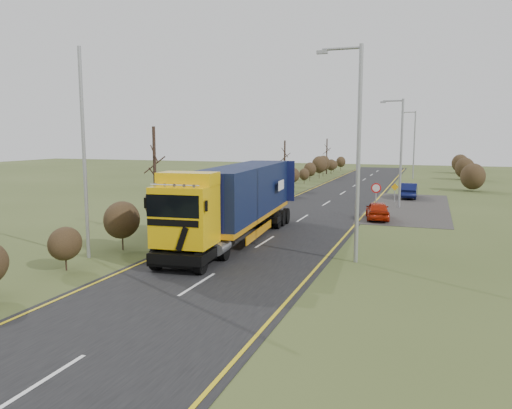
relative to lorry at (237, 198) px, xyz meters
The scene contains 14 objects.
ground 4.73m from the lorry, 68.67° to the right, with size 160.00×160.00×0.00m, color #3A471E.
road 6.72m from the lorry, 76.19° to the left, with size 8.00×120.00×0.02m, color black.
layby 18.16m from the lorry, 63.61° to the left, with size 6.00×18.00×0.02m, color #2A2826.
lane_markings 6.43m from the lorry, 75.50° to the left, with size 7.52×116.00×0.01m.
hedgerow 6.07m from the lorry, 138.06° to the left, with size 2.24×102.04×6.05m.
lorry is the anchor object (origin of this frame).
car_red_hatchback 11.45m from the lorry, 56.15° to the left, with size 1.44×3.59×1.22m, color #A91F08.
car_blue_sedan 23.53m from the lorry, 70.81° to the left, with size 1.43×4.10×1.35m, color #0A103A.
streetlight_near 7.50m from the lorry, 20.94° to the right, with size 1.98×0.19×9.34m.
streetlight_mid 17.43m from the lorry, 65.33° to the left, with size 1.78×0.18×8.32m.
streetlight_far 43.90m from the lorry, 80.54° to the left, with size 1.85×0.18×8.69m.
left_pole 8.01m from the lorry, 131.36° to the right, with size 0.16×0.16×9.39m, color #96979B.
speed_sign 11.60m from the lorry, 58.06° to the left, with size 0.66×0.10×2.40m.
warning_board 19.91m from the lorry, 70.15° to the left, with size 0.62×0.11×1.62m.
Camera 1 is at (8.09, -20.32, 5.52)m, focal length 35.00 mm.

